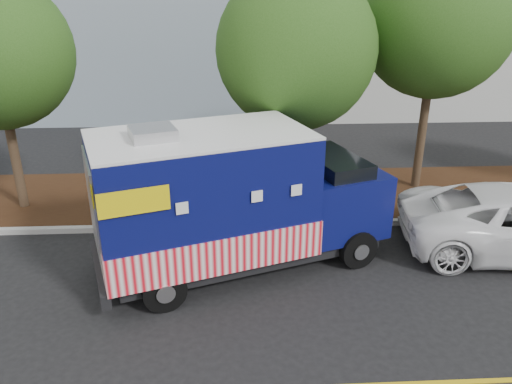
{
  "coord_description": "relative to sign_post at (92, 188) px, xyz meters",
  "views": [
    {
      "loc": [
        0.21,
        -10.7,
        6.15
      ],
      "look_at": [
        0.79,
        0.6,
        1.39
      ],
      "focal_mm": 35.0,
      "sensor_mm": 36.0,
      "label": 1
    }
  ],
  "objects": [
    {
      "name": "ground",
      "position": [
        3.46,
        -1.58,
        -1.2
      ],
      "size": [
        120.0,
        120.0,
        0.0
      ],
      "primitive_type": "plane",
      "color": "black",
      "rests_on": "ground"
    },
    {
      "name": "curb",
      "position": [
        3.46,
        -0.18,
        -1.12
      ],
      "size": [
        120.0,
        0.18,
        0.15
      ],
      "primitive_type": "cube",
      "color": "#9E9E99",
      "rests_on": "ground"
    },
    {
      "name": "mulch_strip",
      "position": [
        3.46,
        1.92,
        -1.12
      ],
      "size": [
        120.0,
        4.0,
        0.15
      ],
      "primitive_type": "cube",
      "color": "black",
      "rests_on": "ground"
    },
    {
      "name": "tree_b",
      "position": [
        5.41,
        1.14,
        3.31
      ],
      "size": [
        4.23,
        4.23,
        6.64
      ],
      "color": "#38281C",
      "rests_on": "ground"
    },
    {
      "name": "tree_c",
      "position": [
        9.51,
        2.23,
        3.95
      ],
      "size": [
        4.34,
        4.34,
        7.33
      ],
      "color": "#38281C",
      "rests_on": "ground"
    },
    {
      "name": "sign_post",
      "position": [
        0.0,
        0.0,
        0.0
      ],
      "size": [
        0.06,
        0.06,
        2.4
      ],
      "primitive_type": "cube",
      "color": "#473828",
      "rests_on": "ground"
    },
    {
      "name": "food_truck",
      "position": [
        3.58,
        -2.11,
        0.39
      ],
      "size": [
        7.07,
        4.41,
        3.52
      ],
      "rotation": [
        0.0,
        0.0,
        0.33
      ],
      "color": "black",
      "rests_on": "ground"
    }
  ]
}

